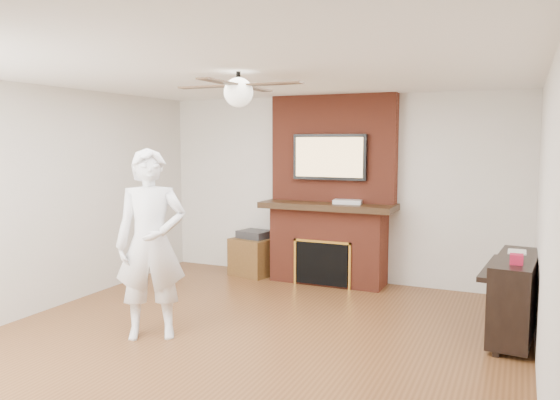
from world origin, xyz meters
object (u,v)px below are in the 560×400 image
at_px(fireplace, 330,208).
at_px(piano, 514,295).
at_px(person, 151,244).
at_px(side_table, 254,254).

height_order(fireplace, piano, fireplace).
height_order(fireplace, person, fireplace).
distance_m(side_table, piano, 3.63).
bearing_deg(fireplace, side_table, -176.51).
relative_size(fireplace, side_table, 3.84).
height_order(person, piano, person).
relative_size(person, side_table, 2.80).
bearing_deg(person, piano, -8.53).
relative_size(person, piano, 1.47).
relative_size(fireplace, piano, 2.02).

